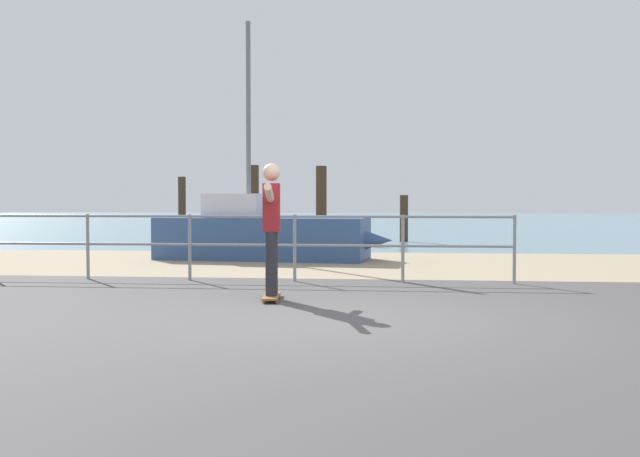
{
  "coord_description": "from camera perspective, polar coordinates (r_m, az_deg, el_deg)",
  "views": [
    {
      "loc": [
        0.5,
        -7.9,
        1.29
      ],
      "look_at": [
        -0.55,
        2.0,
        0.9
      ],
      "focal_mm": 42.43,
      "sensor_mm": 36.0,
      "label": 1
    }
  ],
  "objects": [
    {
      "name": "ground_plane",
      "position": [
        7.04,
        1.91,
        -8.33
      ],
      "size": [
        24.0,
        10.0,
        0.04
      ],
      "primitive_type": "cube",
      "color": "#474444",
      "rests_on": "ground"
    },
    {
      "name": "beach_strip",
      "position": [
        14.96,
        4.14,
        -2.71
      ],
      "size": [
        24.0,
        6.0,
        0.04
      ],
      "primitive_type": "cube",
      "color": "tan",
      "rests_on": "ground"
    },
    {
      "name": "sea_surface",
      "position": [
        42.92,
        5.41,
        0.52
      ],
      "size": [
        72.0,
        50.0,
        0.04
      ],
      "primitive_type": "cube",
      "color": "slate",
      "rests_on": "ground"
    },
    {
      "name": "railing_fence",
      "position": [
        11.97,
        -9.8,
        -0.62
      ],
      "size": [
        9.99,
        0.05,
        1.05
      ],
      "color": "gray",
      "rests_on": "ground"
    },
    {
      "name": "sailboat",
      "position": [
        15.88,
        -3.81,
        -0.53
      ],
      "size": [
        5.04,
        1.87,
        5.0
      ],
      "color": "#335184",
      "rests_on": "ground"
    },
    {
      "name": "skateboard",
      "position": [
        9.56,
        -3.66,
        -5.1
      ],
      "size": [
        0.28,
        0.82,
        0.08
      ],
      "color": "brown",
      "rests_on": "ground"
    },
    {
      "name": "skateboarder",
      "position": [
        9.49,
        -3.67,
        0.59
      ],
      "size": [
        0.24,
        1.45,
        1.65
      ],
      "color": "#26262B",
      "rests_on": "skateboard"
    },
    {
      "name": "groyne_post_0",
      "position": [
        25.2,
        -10.37,
        1.57
      ],
      "size": [
        0.25,
        0.25,
        2.02
      ],
      "primitive_type": "cylinder",
      "color": "#422D1E",
      "rests_on": "ground"
    },
    {
      "name": "groyne_post_1",
      "position": [
        24.49,
        -5.04,
        2.0
      ],
      "size": [
        0.35,
        0.35,
        2.38
      ],
      "primitive_type": "cylinder",
      "color": "#422D1E",
      "rests_on": "ground"
    },
    {
      "name": "groyne_post_2",
      "position": [
        22.12,
        0.09,
        1.83
      ],
      "size": [
        0.32,
        0.32,
        2.25
      ],
      "primitive_type": "cylinder",
      "color": "#422D1E",
      "rests_on": "ground"
    },
    {
      "name": "groyne_post_3",
      "position": [
        22.58,
        6.34,
        0.74
      ],
      "size": [
        0.25,
        0.25,
        1.41
      ],
      "primitive_type": "cylinder",
      "color": "#422D1E",
      "rests_on": "ground"
    }
  ]
}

